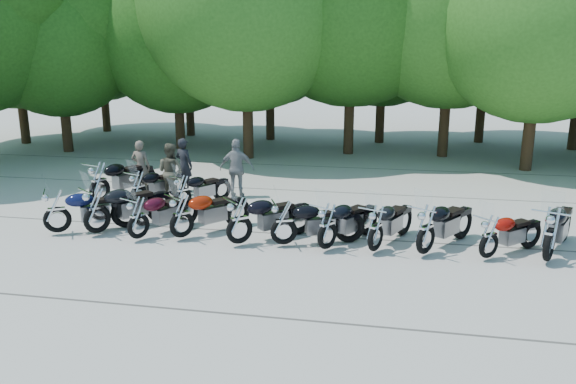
% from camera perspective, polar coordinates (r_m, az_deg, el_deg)
% --- Properties ---
extents(ground, '(90.00, 90.00, 0.00)m').
position_cam_1_polar(ground, '(12.79, -1.26, -6.42)').
color(ground, '#9E988F').
rests_on(ground, ground).
extents(tree_0, '(7.50, 7.50, 9.21)m').
position_cam_1_polar(tree_0, '(30.51, -26.14, 14.65)').
color(tree_0, '#3A2614').
rests_on(tree_0, ground).
extents(tree_1, '(6.97, 6.97, 8.55)m').
position_cam_1_polar(tree_1, '(27.16, -22.37, 14.41)').
color(tree_1, '#3A2614').
rests_on(tree_1, ground).
extents(tree_2, '(7.31, 7.31, 8.97)m').
position_cam_1_polar(tree_2, '(26.42, -11.37, 15.74)').
color(tree_2, '#3A2614').
rests_on(tree_2, ground).
extents(tree_3, '(8.70, 8.70, 10.67)m').
position_cam_1_polar(tree_3, '(23.79, -4.30, 18.60)').
color(tree_3, '#3A2614').
rests_on(tree_3, ground).
extents(tree_6, '(8.00, 8.00, 9.82)m').
position_cam_1_polar(tree_6, '(23.11, 24.39, 16.29)').
color(tree_6, '#3A2614').
rests_on(tree_6, ground).
extents(tree_9, '(7.59, 7.59, 9.32)m').
position_cam_1_polar(tree_9, '(33.40, -18.63, 15.29)').
color(tree_9, '#3A2614').
rests_on(tree_9, ground).
extents(tree_10, '(7.78, 7.78, 9.55)m').
position_cam_1_polar(tree_10, '(30.65, -10.29, 16.20)').
color(tree_10, '#3A2614').
rests_on(tree_10, ground).
extents(tree_11, '(7.56, 7.56, 9.28)m').
position_cam_1_polar(tree_11, '(28.83, -1.89, 16.23)').
color(tree_11, '#3A2614').
rests_on(tree_11, ground).
extents(tree_12, '(7.88, 7.88, 9.67)m').
position_cam_1_polar(tree_12, '(28.20, 9.71, 16.55)').
color(tree_12, '#3A2614').
rests_on(tree_12, ground).
extents(tree_13, '(8.31, 8.31, 10.20)m').
position_cam_1_polar(tree_13, '(29.51, 19.73, 16.45)').
color(tree_13, '#3A2614').
rests_on(tree_13, ground).
extents(motorcycle_0, '(2.35, 1.81, 1.31)m').
position_cam_1_polar(motorcycle_0, '(15.08, -22.47, -1.67)').
color(motorcycle_0, black).
rests_on(motorcycle_0, ground).
extents(motorcycle_1, '(2.05, 2.42, 1.39)m').
position_cam_1_polar(motorcycle_1, '(14.67, -18.89, -1.62)').
color(motorcycle_1, black).
rests_on(motorcycle_1, ground).
extents(motorcycle_2, '(1.59, 2.25, 1.23)m').
position_cam_1_polar(motorcycle_2, '(14.00, -15.01, -2.41)').
color(motorcycle_2, '#350714').
rests_on(motorcycle_2, ground).
extents(motorcycle_3, '(1.98, 2.23, 1.30)m').
position_cam_1_polar(motorcycle_3, '(13.82, -10.78, -2.24)').
color(motorcycle_3, '#911905').
rests_on(motorcycle_3, ground).
extents(motorcycle_4, '(2.22, 2.13, 1.33)m').
position_cam_1_polar(motorcycle_4, '(13.18, -4.98, -2.76)').
color(motorcycle_4, black).
rests_on(motorcycle_4, ground).
extents(motorcycle_5, '(2.32, 1.47, 1.26)m').
position_cam_1_polar(motorcycle_5, '(13.10, -0.42, -2.99)').
color(motorcycle_5, black).
rests_on(motorcycle_5, ground).
extents(motorcycle_6, '(1.76, 2.28, 1.27)m').
position_cam_1_polar(motorcycle_6, '(12.85, 4.01, -3.35)').
color(motorcycle_6, black).
rests_on(motorcycle_6, ground).
extents(motorcycle_7, '(1.52, 2.32, 1.26)m').
position_cam_1_polar(motorcycle_7, '(12.84, 8.91, -3.53)').
color(motorcycle_7, black).
rests_on(motorcycle_7, ground).
extents(motorcycle_8, '(1.91, 2.37, 1.34)m').
position_cam_1_polar(motorcycle_8, '(12.86, 13.86, -3.57)').
color(motorcycle_8, black).
rests_on(motorcycle_8, ground).
extents(motorcycle_9, '(1.92, 1.84, 1.15)m').
position_cam_1_polar(motorcycle_9, '(13.06, 19.79, -4.17)').
color(motorcycle_9, '#870A04').
rests_on(motorcycle_9, ground).
extents(motorcycle_10, '(1.73, 2.61, 1.42)m').
position_cam_1_polar(motorcycle_10, '(13.30, 25.11, -3.76)').
color(motorcycle_10, black).
rests_on(motorcycle_10, ground).
extents(motorcycle_11, '(1.65, 2.68, 1.45)m').
position_cam_1_polar(motorcycle_11, '(17.60, -18.65, 1.08)').
color(motorcycle_11, black).
rests_on(motorcycle_11, ground).
extents(motorcycle_12, '(1.47, 2.23, 1.21)m').
position_cam_1_polar(motorcycle_12, '(16.99, -14.98, 0.48)').
color(motorcycle_12, black).
rests_on(motorcycle_12, ground).
extents(motorcycle_13, '(1.61, 2.06, 1.15)m').
position_cam_1_polar(motorcycle_13, '(16.41, -10.66, 0.13)').
color(motorcycle_13, black).
rests_on(motorcycle_13, ground).
extents(rider_0, '(0.63, 0.42, 1.71)m').
position_cam_1_polar(rider_0, '(18.69, -14.72, 2.51)').
color(rider_0, brown).
rests_on(rider_0, ground).
extents(rider_1, '(1.02, 0.89, 1.77)m').
position_cam_1_polar(rider_1, '(17.56, -11.83, 2.04)').
color(rider_1, '#4D4737').
rests_on(rider_1, ground).
extents(rider_2, '(1.12, 0.54, 1.86)m').
position_cam_1_polar(rider_2, '(17.51, -5.20, 2.39)').
color(rider_2, gray).
rests_on(rider_2, ground).
extents(rider_3, '(0.75, 0.62, 1.77)m').
position_cam_1_polar(rider_3, '(18.50, -10.52, 2.71)').
color(rider_3, black).
rests_on(rider_3, ground).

